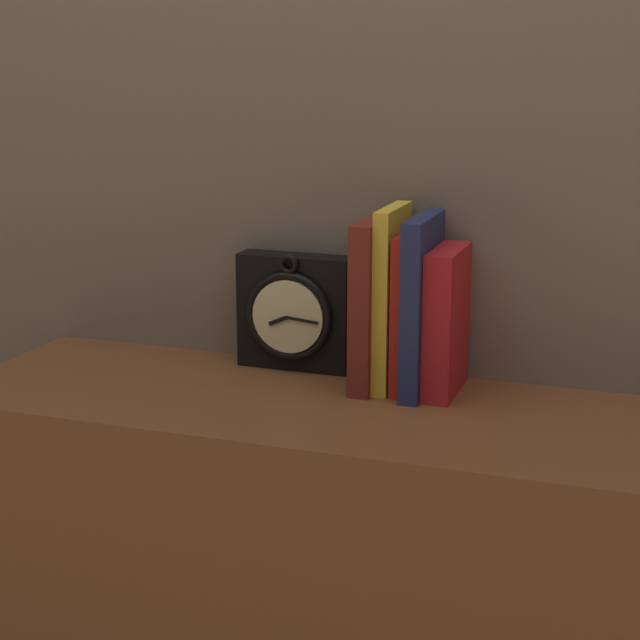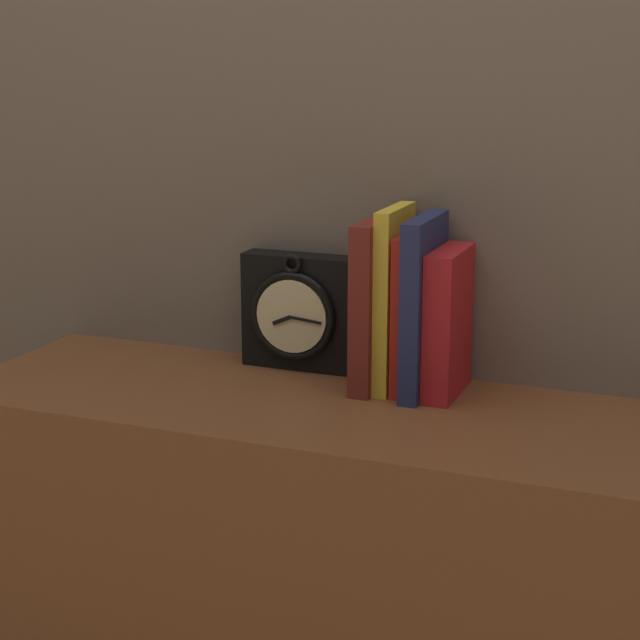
{
  "view_description": "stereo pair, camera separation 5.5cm",
  "coord_description": "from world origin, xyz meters",
  "px_view_note": "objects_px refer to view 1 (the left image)",
  "views": [
    {
      "loc": [
        0.46,
        -1.31,
        1.22
      ],
      "look_at": [
        0.0,
        0.0,
        0.86
      ],
      "focal_mm": 60.0,
      "sensor_mm": 36.0,
      "label": 1
    },
    {
      "loc": [
        0.51,
        -1.29,
        1.22
      ],
      "look_at": [
        0.0,
        0.0,
        0.86
      ],
      "focal_mm": 60.0,
      "sensor_mm": 36.0,
      "label": 2
    }
  ],
  "objects_px": {
    "book_slot0_maroon": "(372,304)",
    "book_slot1_yellow": "(392,298)",
    "book_slot2_red": "(406,311)",
    "book_slot4_red": "(446,321)",
    "clock": "(294,312)",
    "book_slot3_navy": "(422,305)"
  },
  "relations": [
    {
      "from": "book_slot4_red",
      "to": "book_slot2_red",
      "type": "bearing_deg",
      "value": 176.47
    },
    {
      "from": "clock",
      "to": "book_slot4_red",
      "type": "distance_m",
      "value": 0.24
    },
    {
      "from": "clock",
      "to": "book_slot1_yellow",
      "type": "xyz_separation_m",
      "value": [
        0.16,
        -0.03,
        0.04
      ]
    },
    {
      "from": "book_slot0_maroon",
      "to": "book_slot4_red",
      "type": "relative_size",
      "value": 1.17
    },
    {
      "from": "clock",
      "to": "book_slot4_red",
      "type": "bearing_deg",
      "value": -8.66
    },
    {
      "from": "book_slot2_red",
      "to": "book_slot3_navy",
      "type": "xyz_separation_m",
      "value": [
        0.02,
        -0.01,
        0.01
      ]
    },
    {
      "from": "book_slot0_maroon",
      "to": "book_slot3_navy",
      "type": "xyz_separation_m",
      "value": [
        0.07,
        -0.0,
        0.0
      ]
    },
    {
      "from": "book_slot2_red",
      "to": "book_slot3_navy",
      "type": "bearing_deg",
      "value": -22.99
    },
    {
      "from": "book_slot0_maroon",
      "to": "book_slot1_yellow",
      "type": "xyz_separation_m",
      "value": [
        0.03,
        0.01,
        0.01
      ]
    },
    {
      "from": "book_slot2_red",
      "to": "book_slot1_yellow",
      "type": "bearing_deg",
      "value": -178.5
    },
    {
      "from": "book_slot0_maroon",
      "to": "book_slot1_yellow",
      "type": "bearing_deg",
      "value": 14.76
    },
    {
      "from": "book_slot0_maroon",
      "to": "book_slot2_red",
      "type": "height_order",
      "value": "book_slot0_maroon"
    },
    {
      "from": "clock",
      "to": "book_slot2_red",
      "type": "xyz_separation_m",
      "value": [
        0.18,
        -0.03,
        0.03
      ]
    },
    {
      "from": "clock",
      "to": "book_slot2_red",
      "type": "bearing_deg",
      "value": -10.31
    },
    {
      "from": "clock",
      "to": "book_slot3_navy",
      "type": "xyz_separation_m",
      "value": [
        0.21,
        -0.04,
        0.04
      ]
    },
    {
      "from": "book_slot0_maroon",
      "to": "clock",
      "type": "bearing_deg",
      "value": 163.18
    },
    {
      "from": "clock",
      "to": "book_slot0_maroon",
      "type": "distance_m",
      "value": 0.14
    },
    {
      "from": "book_slot1_yellow",
      "to": "book_slot2_red",
      "type": "distance_m",
      "value": 0.03
    },
    {
      "from": "book_slot2_red",
      "to": "clock",
      "type": "bearing_deg",
      "value": 169.69
    },
    {
      "from": "book_slot3_navy",
      "to": "book_slot0_maroon",
      "type": "bearing_deg",
      "value": 177.53
    },
    {
      "from": "book_slot2_red",
      "to": "book_slot3_navy",
      "type": "height_order",
      "value": "book_slot3_navy"
    },
    {
      "from": "book_slot1_yellow",
      "to": "book_slot3_navy",
      "type": "relative_size",
      "value": 1.04
    }
  ]
}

